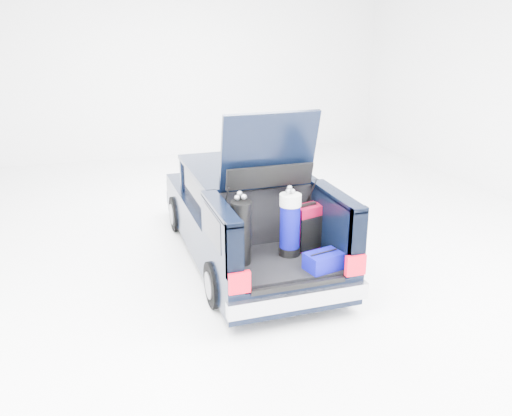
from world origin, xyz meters
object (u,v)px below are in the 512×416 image
object	(u,v)px
car	(244,214)
blue_duffel	(323,261)
black_golf_bag	(241,232)
blue_golf_bag	(290,224)
red_suitcase	(308,227)

from	to	relation	value
car	blue_duffel	bearing A→B (deg)	-77.91
car	blue_duffel	size ratio (longest dim) A/B	9.26
car	black_golf_bag	size ratio (longest dim) A/B	4.90
blue_golf_bag	red_suitcase	bearing A→B (deg)	37.82
blue_golf_bag	blue_duffel	size ratio (longest dim) A/B	1.89
blue_duffel	blue_golf_bag	bearing A→B (deg)	101.79
car	blue_golf_bag	world-z (taller)	car
blue_duffel	car	bearing A→B (deg)	89.84
black_golf_bag	red_suitcase	bearing A→B (deg)	12.27
blue_golf_bag	blue_duffel	bearing A→B (deg)	-51.45
blue_golf_bag	blue_duffel	world-z (taller)	blue_golf_bag
black_golf_bag	blue_duffel	distance (m)	1.09
red_suitcase	black_golf_bag	bearing A→B (deg)	176.60
red_suitcase	blue_golf_bag	bearing A→B (deg)	-171.92
red_suitcase	blue_golf_bag	size ratio (longest dim) A/B	0.67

